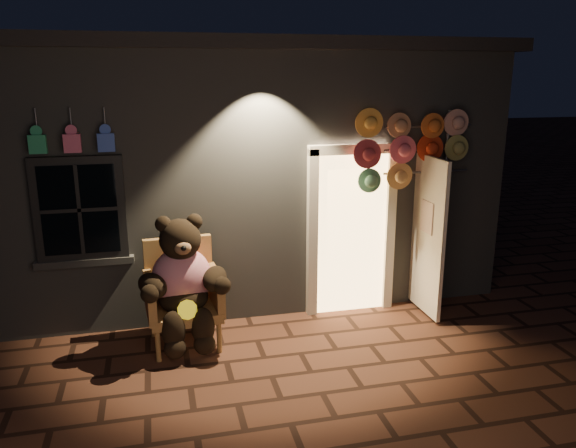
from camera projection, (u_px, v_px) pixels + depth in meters
name	position (u px, v px, depth m)	size (l,w,h in m)	color
ground	(272.00, 377.00, 5.79)	(60.00, 60.00, 0.00)	#573121
shop_building	(221.00, 156.00, 9.09)	(7.30, 5.95, 3.51)	slate
wicker_armchair	(182.00, 293.00, 6.43)	(0.88, 0.80, 1.20)	#AD8E43
teddy_bear	(183.00, 282.00, 6.24)	(1.08, 0.87, 1.49)	red
hat_rack	(411.00, 148.00, 6.89)	(1.53, 0.22, 2.61)	#59595E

